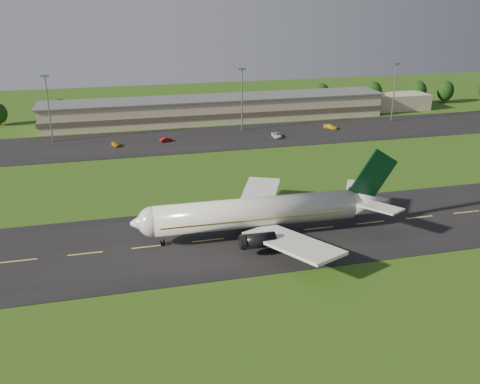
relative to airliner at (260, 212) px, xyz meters
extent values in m
plane|color=#244A12|center=(12.00, 0.01, -4.66)|extent=(360.00, 360.00, 0.00)
cube|color=black|center=(12.00, 0.01, -4.61)|extent=(220.00, 30.00, 0.10)
cube|color=black|center=(12.00, 72.01, -4.61)|extent=(260.00, 30.00, 0.10)
cylinder|color=silver|center=(-0.86, 0.01, 0.14)|extent=(38.08, 6.14, 5.60)
sphere|color=silver|center=(-19.85, 0.28, 0.14)|extent=(5.60, 5.60, 5.60)
cone|color=silver|center=(-21.85, 0.31, 0.14)|extent=(4.08, 5.43, 5.38)
cone|color=silver|center=(21.64, -0.31, 0.14)|extent=(9.08, 5.62, 5.49)
cube|color=olive|center=(-1.36, 0.02, -0.21)|extent=(35.08, 6.14, 0.28)
cube|color=black|center=(-20.45, 0.29, 0.69)|extent=(2.04, 3.03, 0.65)
cube|color=silver|center=(2.49, -11.04, -1.36)|extent=(13.90, 20.20, 2.20)
cube|color=silver|center=(2.80, 10.96, -1.36)|extent=(14.32, 20.16, 2.20)
cube|color=silver|center=(21.57, -5.31, 1.04)|extent=(7.44, 9.39, 0.91)
cube|color=silver|center=(21.71, 4.69, 1.04)|extent=(7.60, 9.38, 0.91)
cube|color=black|center=(20.14, -0.29, 1.94)|extent=(5.01, 0.62, 3.00)
cube|color=black|center=(22.64, -0.32, 5.64)|extent=(9.44, 0.58, 10.55)
cylinder|color=black|center=(-2.47, -7.97, -1.76)|extent=(5.64, 2.78, 2.70)
cylinder|color=black|center=(-2.24, 8.03, -1.76)|extent=(5.64, 2.78, 2.70)
cube|color=tan|center=(12.00, 96.01, -0.66)|extent=(120.00, 15.00, 8.00)
cube|color=#4C4438|center=(12.00, 96.01, -1.46)|extent=(121.00, 15.40, 1.60)
cube|color=#595B60|center=(12.00, 96.01, 3.49)|extent=(122.00, 16.00, 0.50)
cube|color=tan|center=(82.00, 98.01, -1.66)|extent=(28.00, 11.00, 6.00)
cylinder|color=gray|center=(-43.00, 80.01, 5.34)|extent=(0.44, 0.44, 20.00)
cube|color=gray|center=(-43.00, 80.01, 15.44)|extent=(2.40, 1.20, 0.50)
cylinder|color=gray|center=(17.00, 80.01, 5.34)|extent=(0.44, 0.44, 20.00)
cube|color=gray|center=(17.00, 80.01, 15.44)|extent=(2.40, 1.20, 0.50)
cylinder|color=gray|center=(72.00, 80.01, 5.34)|extent=(0.44, 0.44, 20.00)
cube|color=gray|center=(72.00, 80.01, 15.44)|extent=(2.40, 1.20, 0.50)
cylinder|color=black|center=(-62.14, 107.47, -3.47)|extent=(0.56, 0.56, 2.39)
cylinder|color=black|center=(-41.82, 105.72, -3.32)|extent=(0.56, 0.56, 2.68)
ellipsoid|color=black|center=(-41.82, 105.72, -0.05)|extent=(6.25, 6.25, 7.81)
cylinder|color=black|center=(-22.69, 106.15, -3.49)|extent=(0.56, 0.56, 2.35)
ellipsoid|color=black|center=(-22.69, 106.15, -0.61)|extent=(5.49, 5.49, 6.86)
cylinder|color=black|center=(56.14, 107.30, -3.14)|extent=(0.56, 0.56, 3.05)
ellipsoid|color=black|center=(56.14, 107.30, 0.59)|extent=(7.12, 7.12, 8.90)
cylinder|color=black|center=(77.17, 104.88, -3.08)|extent=(0.56, 0.56, 3.15)
ellipsoid|color=black|center=(77.17, 104.88, 0.77)|extent=(7.36, 7.36, 9.20)
cylinder|color=black|center=(97.21, 104.83, -3.17)|extent=(0.56, 0.56, 2.99)
ellipsoid|color=black|center=(97.21, 104.83, 0.48)|extent=(6.97, 6.97, 8.71)
cylinder|color=black|center=(110.06, 104.85, -3.24)|extent=(0.56, 0.56, 2.85)
ellipsoid|color=black|center=(110.06, 104.85, 0.24)|extent=(6.65, 6.65, 8.31)
imported|color=#C88B0B|center=(-24.51, 69.87, -3.92)|extent=(2.75, 4.05, 1.28)
imported|color=maroon|center=(-9.27, 71.33, -3.92)|extent=(4.13, 2.60, 1.28)
imported|color=silver|center=(25.22, 68.07, -3.84)|extent=(2.87, 5.41, 1.45)
imported|color=#E4B70D|center=(46.36, 74.32, -3.85)|extent=(4.71, 5.02, 1.42)
camera|label=1|loc=(-26.17, -88.28, 38.71)|focal=40.00mm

